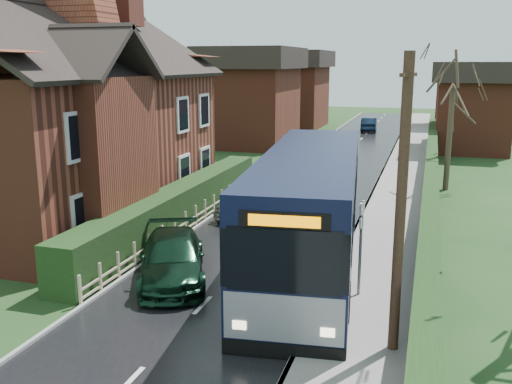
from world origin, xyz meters
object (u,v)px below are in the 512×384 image
(car_green, at_px, (172,258))
(telegraph_pole, at_px, (401,209))
(brick_house, at_px, (66,115))
(bus, at_px, (310,211))
(car_silver, at_px, (253,200))
(bus_stop_sign, at_px, (361,235))

(car_green, relative_size, telegraph_pole, 0.70)
(brick_house, relative_size, bus, 1.16)
(car_silver, relative_size, bus_stop_sign, 1.46)
(brick_house, bearing_deg, telegraph_pole, -29.76)
(brick_house, relative_size, bus_stop_sign, 5.15)
(brick_house, height_order, car_silver, brick_house)
(car_green, xyz_separation_m, bus_stop_sign, (5.60, 0.20, 1.19))
(bus, bearing_deg, bus_stop_sign, -55.15)
(brick_house, bearing_deg, bus_stop_sign, -21.62)
(telegraph_pole, bearing_deg, brick_house, 167.08)
(bus, bearing_deg, brick_house, 158.43)
(brick_house, distance_m, telegraph_pole, 16.00)
(bus_stop_sign, bearing_deg, telegraph_pole, -64.22)
(car_green, distance_m, bus_stop_sign, 5.73)
(brick_house, height_order, bus, brick_house)
(car_silver, distance_m, bus_stop_sign, 9.48)
(brick_house, bearing_deg, car_green, -36.35)
(brick_house, bearing_deg, bus, -15.04)
(bus, distance_m, bus_stop_sign, 2.84)
(bus, distance_m, telegraph_pole, 6.04)
(bus, relative_size, telegraph_pole, 1.87)
(car_green, bearing_deg, bus_stop_sign, -22.00)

